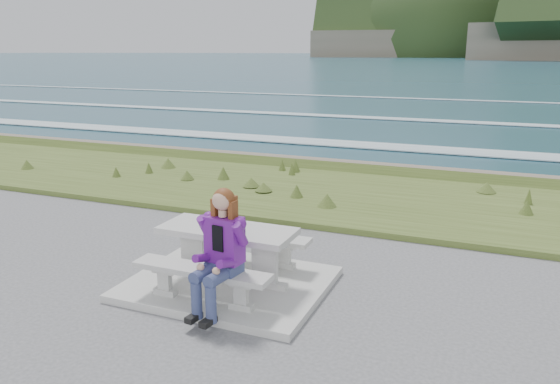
{
  "coord_description": "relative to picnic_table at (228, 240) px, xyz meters",
  "views": [
    {
      "loc": [
        3.26,
        -6.07,
        3.12
      ],
      "look_at": [
        0.26,
        1.2,
        1.08
      ],
      "focal_mm": 35.0,
      "sensor_mm": 36.0,
      "label": 1
    }
  ],
  "objects": [
    {
      "name": "concrete_slab",
      "position": [
        -0.0,
        0.0,
        -0.63
      ],
      "size": [
        2.6,
        2.1,
        0.1
      ],
      "primitive_type": "cube",
      "color": "#B0B0AA",
      "rests_on": "ground"
    },
    {
      "name": "picnic_table",
      "position": [
        0.0,
        0.0,
        0.0
      ],
      "size": [
        1.8,
        0.75,
        0.75
      ],
      "color": "#B0B0AA",
      "rests_on": "concrete_slab"
    },
    {
      "name": "bench_landward",
      "position": [
        0.0,
        -0.7,
        -0.23
      ],
      "size": [
        1.8,
        0.35,
        0.45
      ],
      "color": "#B0B0AA",
      "rests_on": "concrete_slab"
    },
    {
      "name": "bench_seaward",
      "position": [
        0.0,
        0.7,
        -0.23
      ],
      "size": [
        1.8,
        0.35,
        0.45
      ],
      "color": "#B0B0AA",
      "rests_on": "concrete_slab"
    },
    {
      "name": "grass_verge",
      "position": [
        -0.0,
        5.0,
        -0.68
      ],
      "size": [
        160.0,
        4.5,
        0.22
      ],
      "primitive_type": "cube",
      "color": "#394B1C",
      "rests_on": "ground"
    },
    {
      "name": "shore_drop",
      "position": [
        -0.0,
        7.9,
        -0.68
      ],
      "size": [
        160.0,
        0.8,
        2.2
      ],
      "primitive_type": "cube",
      "color": "brown",
      "rests_on": "ground"
    },
    {
      "name": "ocean",
      "position": [
        -0.0,
        25.09,
        -2.42
      ],
      "size": [
        1600.0,
        1600.0,
        0.09
      ],
      "color": "#204A5C",
      "rests_on": "ground"
    },
    {
      "name": "seated_woman",
      "position": [
        0.3,
        -0.84,
        -0.04
      ],
      "size": [
        0.51,
        0.79,
        1.48
      ],
      "rotation": [
        0.0,
        0.0,
        -0.13
      ],
      "color": "navy",
      "rests_on": "concrete_slab"
    }
  ]
}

